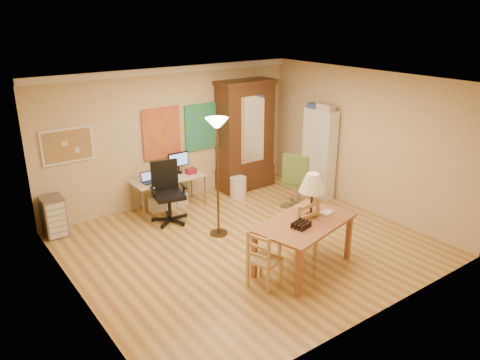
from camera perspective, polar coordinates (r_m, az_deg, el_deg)
floor at (r=7.92m, az=0.91°, el=-7.88°), size 5.50×5.50×0.00m
crown_molding at (r=9.15m, az=-8.51°, el=13.12°), size 5.50×0.08×0.12m
corkboard at (r=8.63m, az=-20.28°, el=3.96°), size 0.90×0.04×0.62m
art_panel_left at (r=9.26m, az=-9.54°, el=5.65°), size 0.80×0.04×1.00m
art_panel_right at (r=9.68m, az=-4.76°, el=6.48°), size 0.75×0.04×0.95m
dining_table at (r=7.01m, az=8.22°, el=-3.68°), size 1.70×1.25×1.44m
ladder_chair_back at (r=7.31m, az=7.29°, el=-6.34°), size 0.49×0.47×1.02m
ladder_chair_left at (r=6.64m, az=2.90°, el=-9.84°), size 0.48×0.49×0.86m
torchiere_lamp at (r=7.68m, az=-2.80°, el=4.57°), size 0.38×0.38×2.07m
computer_desk at (r=9.28m, az=-8.62°, el=-1.13°), size 1.42×0.62×1.07m
office_chair_black at (r=8.73m, az=-8.66°, el=-3.15°), size 0.70×0.70×1.13m
office_chair_green at (r=9.25m, az=7.10°, el=-1.67°), size 0.71×0.71×1.16m
drawer_cart at (r=8.70m, az=-21.75°, el=-4.15°), size 0.35×0.43×0.71m
armoire at (r=10.11m, az=0.59°, el=4.63°), size 1.28×0.61×2.35m
bookshelf at (r=9.81m, az=9.60°, el=3.19°), size 0.27×0.73×1.83m
wastebin at (r=9.79m, az=-0.24°, el=-0.86°), size 0.35×0.35×0.43m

